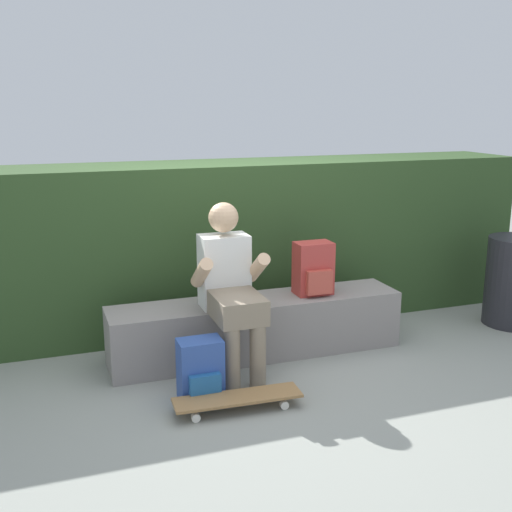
{
  "coord_description": "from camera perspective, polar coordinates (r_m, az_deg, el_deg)",
  "views": [
    {
      "loc": [
        -1.48,
        -3.87,
        1.86
      ],
      "look_at": [
        0.03,
        0.42,
        0.74
      ],
      "focal_mm": 43.83,
      "sensor_mm": 36.0,
      "label": 1
    }
  ],
  "objects": [
    {
      "name": "skateboard_near_person",
      "position": [
        3.97,
        -1.68,
        -12.87
      ],
      "size": [
        0.81,
        0.24,
        0.09
      ],
      "color": "olive",
      "rests_on": "ground"
    },
    {
      "name": "bench_main",
      "position": [
        4.71,
        0.1,
        -6.5
      ],
      "size": [
        2.21,
        0.43,
        0.44
      ],
      "color": "gray",
      "rests_on": "ground"
    },
    {
      "name": "ground_plane",
      "position": [
        4.54,
        1.39,
        -10.32
      ],
      "size": [
        24.0,
        24.0,
        0.0
      ],
      "primitive_type": "plane",
      "color": "gray"
    },
    {
      "name": "person_skater",
      "position": [
        4.31,
        -2.37,
        -2.6
      ],
      "size": [
        0.49,
        0.62,
        1.19
      ],
      "color": "white",
      "rests_on": "ground"
    },
    {
      "name": "backpack_on_ground",
      "position": [
        4.06,
        -5.06,
        -10.39
      ],
      "size": [
        0.28,
        0.23,
        0.4
      ],
      "color": "#2D4C99",
      "rests_on": "ground"
    },
    {
      "name": "backpack_on_bench",
      "position": [
        4.74,
        5.29,
        -1.21
      ],
      "size": [
        0.28,
        0.23,
        0.4
      ],
      "color": "#B23833",
      "rests_on": "bench_main"
    },
    {
      "name": "hedge_row",
      "position": [
        5.31,
        -3.61,
        1.1
      ],
      "size": [
        5.49,
        0.74,
        1.37
      ],
      "color": "#2B4421",
      "rests_on": "ground"
    }
  ]
}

